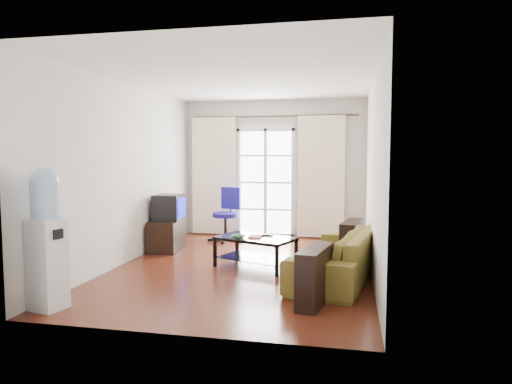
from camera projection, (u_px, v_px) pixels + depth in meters
floor at (244, 266)px, 6.66m from camera, size 5.20×5.20×0.00m
ceiling at (244, 79)px, 6.44m from camera, size 5.20×5.20×0.00m
wall_back at (273, 169)px, 9.09m from camera, size 3.60×0.02×2.70m
wall_front at (177, 186)px, 4.01m from camera, size 3.60×0.02×2.70m
wall_left at (128, 173)px, 6.91m from camera, size 0.02×5.20×2.70m
wall_right at (373, 175)px, 6.19m from camera, size 0.02×5.20×2.70m
french_door at (266, 183)px, 9.08m from camera, size 1.16×0.06×2.15m
curtain_rod at (273, 116)px, 8.90m from camera, size 3.30×0.04×0.04m
curtain_left at (214, 176)px, 9.22m from camera, size 0.90×0.07×2.35m
curtain_right at (321, 177)px, 8.79m from camera, size 0.90×0.07×2.35m
radiator at (313, 221)px, 8.91m from camera, size 0.64×0.12×0.64m
sofa at (336, 255)px, 5.98m from camera, size 2.45×1.62×0.63m
coffee_table at (255, 248)px, 6.59m from camera, size 1.25×0.97×0.44m
bowl at (239, 237)px, 6.47m from camera, size 0.33×0.33×0.05m
book at (249, 236)px, 6.56m from camera, size 0.18×0.24×0.02m
remote at (267, 235)px, 6.67m from camera, size 0.18×0.08×0.02m
tv_stand at (167, 236)px, 7.73m from camera, size 0.52×0.73×0.52m
crt_tv at (168, 207)px, 7.75m from camera, size 0.51×0.50×0.44m
task_chair at (226, 225)px, 8.62m from camera, size 0.82×0.82×1.01m
water_cooler at (47, 236)px, 4.75m from camera, size 0.36×0.36×1.50m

